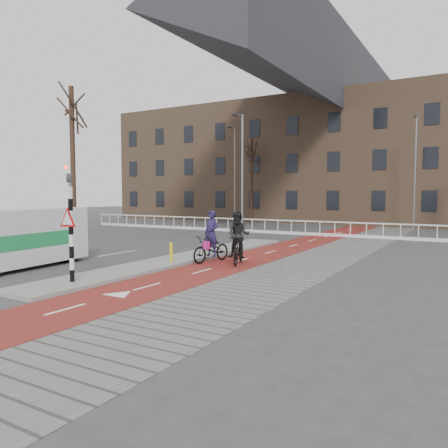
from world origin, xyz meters
The scene contains 16 objects.
ground centered at (0.00, 0.00, 0.00)m, with size 120.00×120.00×0.00m, color #38383A.
bike_lane centered at (1.50, 10.00, 0.01)m, with size 2.50×60.00×0.01m, color maroon.
sidewalk centered at (4.30, 10.00, 0.01)m, with size 3.00×60.00×0.01m, color slate.
curb_island centered at (-0.70, 4.00, 0.06)m, with size 1.80×16.00×0.12m, color gray.
traffic_signal centered at (-0.60, -2.02, 1.99)m, with size 0.80×0.80×3.68m.
bollard centered at (-0.32, 2.59, 0.50)m, with size 0.12×0.12×0.77m, color yellow.
cyclist_near centered at (0.68, 3.96, 0.72)m, with size 1.07×2.14×2.11m.
cyclist_far centered at (1.91, 4.00, 0.87)m, with size 1.14×2.03×2.08m.
van centered at (-4.93, -0.80, 1.17)m, with size 2.55×5.34×2.22m.
railing centered at (-5.00, 17.00, 0.31)m, with size 28.00×0.10×0.99m.
townhouse_row centered at (-3.00, 32.00, 7.81)m, with size 46.00×10.00×15.90m.
tree_left centered at (-11.17, 7.22, 4.59)m, with size 0.30×0.30×9.18m, color black.
tree_mid centered at (-8.43, 25.69, 3.94)m, with size 0.29×0.29×7.88m, color black.
streetlight_near centered at (-2.18, 12.04, 3.72)m, with size 0.12×0.12×7.44m, color slate.
streetlight_left centered at (-9.13, 23.69, 4.37)m, with size 0.12×0.12×8.74m, color slate.
streetlight_right centered at (5.87, 24.20, 4.23)m, with size 0.12×0.12×8.46m, color slate.
Camera 1 is at (10.02, -11.00, 2.80)m, focal length 35.00 mm.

